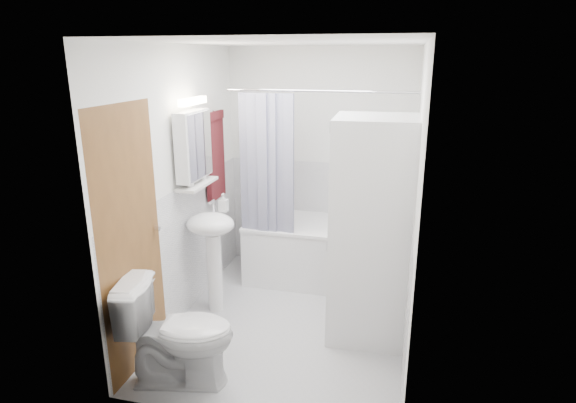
% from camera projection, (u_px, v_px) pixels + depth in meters
% --- Properties ---
extents(floor, '(2.60, 2.60, 0.00)m').
position_uv_depth(floor, '(291.00, 321.00, 4.35)').
color(floor, silver).
rests_on(floor, ground).
extents(room_walls, '(2.60, 2.60, 2.60)m').
position_uv_depth(room_walls, '(291.00, 160.00, 3.92)').
color(room_walls, white).
rests_on(room_walls, ground).
extents(wainscot, '(1.98, 2.58, 2.58)m').
position_uv_depth(wainscot, '(299.00, 247.00, 4.45)').
color(wainscot, white).
rests_on(wainscot, ground).
extents(door, '(0.05, 2.00, 2.00)m').
position_uv_depth(door, '(157.00, 229.00, 3.77)').
color(door, brown).
rests_on(door, ground).
extents(bathtub, '(1.66, 0.78, 0.63)m').
position_uv_depth(bathtub, '(326.00, 249.00, 5.07)').
color(bathtub, white).
rests_on(bathtub, ground).
extents(tub_spout, '(0.04, 0.12, 0.04)m').
position_uv_depth(tub_spout, '(351.00, 187.00, 5.16)').
color(tub_spout, silver).
rests_on(tub_spout, room_walls).
extents(curtain_rod, '(1.84, 0.02, 0.02)m').
position_uv_depth(curtain_rod, '(325.00, 91.00, 4.28)').
color(curtain_rod, silver).
rests_on(curtain_rod, room_walls).
extents(shower_curtain, '(0.55, 0.02, 1.45)m').
position_uv_depth(shower_curtain, '(267.00, 170.00, 4.63)').
color(shower_curtain, '#121342').
rests_on(shower_curtain, curtain_rod).
extents(sink, '(0.44, 0.37, 1.04)m').
position_uv_depth(sink, '(212.00, 239.00, 4.36)').
color(sink, white).
rests_on(sink, ground).
extents(medicine_cabinet, '(0.13, 0.50, 0.71)m').
position_uv_depth(medicine_cabinet, '(194.00, 144.00, 4.20)').
color(medicine_cabinet, white).
rests_on(medicine_cabinet, room_walls).
extents(shelf, '(0.18, 0.54, 0.02)m').
position_uv_depth(shelf, '(198.00, 184.00, 4.31)').
color(shelf, silver).
rests_on(shelf, room_walls).
extents(shower_caddy, '(0.22, 0.06, 0.02)m').
position_uv_depth(shower_caddy, '(357.00, 170.00, 5.08)').
color(shower_caddy, silver).
rests_on(shower_caddy, room_walls).
extents(towel, '(0.07, 0.37, 0.89)m').
position_uv_depth(towel, '(215.00, 154.00, 4.78)').
color(towel, '#53121F').
rests_on(towel, room_walls).
extents(washer_dryer, '(0.69, 0.68, 1.86)m').
position_uv_depth(washer_dryer, '(372.00, 231.00, 3.94)').
color(washer_dryer, white).
rests_on(washer_dryer, ground).
extents(toilet, '(0.88, 0.60, 0.79)m').
position_uv_depth(toilet, '(179.00, 333.00, 3.45)').
color(toilet, white).
rests_on(toilet, ground).
extents(soap_pump, '(0.08, 0.17, 0.08)m').
position_uv_depth(soap_pump, '(224.00, 207.00, 4.48)').
color(soap_pump, gray).
rests_on(soap_pump, sink).
extents(shelf_bottle, '(0.07, 0.18, 0.07)m').
position_uv_depth(shelf_bottle, '(190.00, 183.00, 4.15)').
color(shelf_bottle, gray).
rests_on(shelf_bottle, shelf).
extents(shelf_cup, '(0.10, 0.09, 0.10)m').
position_uv_depth(shelf_cup, '(203.00, 174.00, 4.40)').
color(shelf_cup, gray).
rests_on(shelf_cup, shelf).
extents(shampoo_a, '(0.13, 0.17, 0.13)m').
position_uv_depth(shampoo_a, '(351.00, 162.00, 5.07)').
color(shampoo_a, gray).
rests_on(shampoo_a, shower_caddy).
extents(shampoo_b, '(0.08, 0.21, 0.08)m').
position_uv_depth(shampoo_b, '(363.00, 165.00, 5.05)').
color(shampoo_b, '#2835A0').
rests_on(shampoo_b, shower_caddy).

